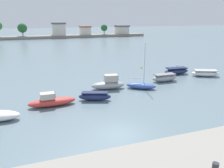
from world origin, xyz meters
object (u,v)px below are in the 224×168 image
object	(u,v)px
moored_boat_2	(95,96)
moored_boat_5	(164,78)
moored_boat_3	(109,84)
moored_boat_7	(205,73)
moored_boat_1	(52,101)
moored_boat_4	(141,85)
mooring_buoy_0	(177,65)
moored_boat_6	(176,71)
mooring_buoy_1	(142,67)

from	to	relation	value
moored_boat_2	moored_boat_5	world-z (taller)	moored_boat_5
moored_boat_3	moored_boat_5	distance (m)	9.12
moored_boat_5	moored_boat_7	bearing A→B (deg)	3.61
moored_boat_1	moored_boat_5	world-z (taller)	moored_boat_1
moored_boat_4	mooring_buoy_0	xyz separation A→B (m)	(13.45, 11.03, -0.29)
moored_boat_3	moored_boat_6	world-z (taller)	moored_boat_3
moored_boat_6	mooring_buoy_1	xyz separation A→B (m)	(-3.40, 6.22, -0.39)
moored_boat_7	moored_boat_2	bearing A→B (deg)	-142.62
mooring_buoy_0	moored_boat_2	bearing A→B (deg)	-147.01
moored_boat_3	moored_boat_6	distance (m)	14.08
moored_boat_3	moored_boat_4	distance (m)	4.39
moored_boat_3	mooring_buoy_1	distance (m)	14.39
moored_boat_1	mooring_buoy_1	size ratio (longest dim) A/B	17.83
moored_boat_2	mooring_buoy_1	world-z (taller)	moored_boat_2
mooring_buoy_0	mooring_buoy_1	size ratio (longest dim) A/B	0.98
moored_boat_3	moored_boat_6	size ratio (longest dim) A/B	1.06
moored_boat_4	moored_boat_5	bearing A→B (deg)	57.33
moored_boat_3	moored_boat_6	xyz separation A→B (m)	(13.50, 4.01, -0.15)
moored_boat_1	moored_boat_7	bearing A→B (deg)	9.73
moored_boat_5	mooring_buoy_0	size ratio (longest dim) A/B	14.26
moored_boat_1	moored_boat_6	bearing A→B (deg)	18.50
moored_boat_4	moored_boat_5	distance (m)	5.35
moored_boat_2	moored_boat_6	distance (m)	18.15
moored_boat_4	moored_boat_6	bearing A→B (deg)	64.36
moored_boat_6	moored_boat_7	world-z (taller)	moored_boat_6
moored_boat_5	moored_boat_6	xyz separation A→B (m)	(4.40, 3.29, -0.02)
mooring_buoy_1	moored_boat_2	bearing A→B (deg)	-133.15
moored_boat_1	moored_boat_7	size ratio (longest dim) A/B	1.07
moored_boat_1	moored_boat_3	bearing A→B (deg)	24.10
moored_boat_2	moored_boat_5	bearing A→B (deg)	39.94
moored_boat_7	mooring_buoy_0	xyz separation A→B (m)	(0.52, 8.46, -0.35)
moored_boat_3	moored_boat_5	world-z (taller)	moored_boat_3
moored_boat_5	moored_boat_6	distance (m)	5.50
moored_boat_1	moored_boat_5	xyz separation A→B (m)	(16.90, 4.46, 0.02)
moored_boat_6	mooring_buoy_0	distance (m)	7.00
mooring_buoy_1	mooring_buoy_0	bearing A→B (deg)	-4.34
moored_boat_1	mooring_buoy_0	size ratio (longest dim) A/B	18.11
moored_boat_3	moored_boat_4	size ratio (longest dim) A/B	0.77
moored_boat_7	mooring_buoy_1	world-z (taller)	moored_boat_7
moored_boat_3	moored_boat_5	xyz separation A→B (m)	(9.09, 0.72, -0.14)
moored_boat_1	mooring_buoy_1	xyz separation A→B (m)	(17.90, 13.97, -0.39)
moored_boat_4	moored_boat_6	distance (m)	10.77
moored_boat_2	moored_boat_3	world-z (taller)	moored_boat_3
moored_boat_6	moored_boat_2	bearing A→B (deg)	-151.63
moored_boat_1	mooring_buoy_0	xyz separation A→B (m)	(25.41, 13.40, -0.39)
mooring_buoy_0	moored_boat_7	bearing A→B (deg)	-93.50
moored_boat_7	mooring_buoy_1	xyz separation A→B (m)	(-6.99, 9.03, -0.35)
moored_boat_3	mooring_buoy_0	size ratio (longest dim) A/B	16.63
moored_boat_5	mooring_buoy_0	xyz separation A→B (m)	(8.52, 8.94, -0.41)
moored_boat_3	mooring_buoy_0	distance (m)	20.10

